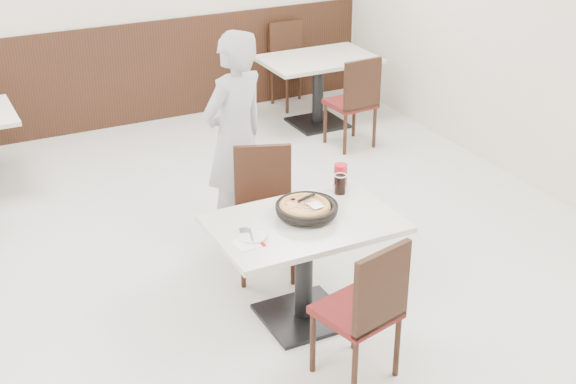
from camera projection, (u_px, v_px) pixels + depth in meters
name	position (u px, v px, depth m)	size (l,w,h in m)	color
floor	(246.00, 278.00, 5.94)	(7.00, 7.00, 0.00)	silver
wainscot_back	(111.00, 78.00, 8.49)	(5.90, 0.03, 1.10)	black
main_table	(304.00, 271.00, 5.31)	(1.20, 0.80, 0.75)	beige
chair_near	(356.00, 308.00, 4.74)	(0.42, 0.42, 0.95)	black
chair_far	(265.00, 216.00, 5.80)	(0.42, 0.42, 0.95)	black
trivet	(300.00, 213.00, 5.20)	(0.12, 0.12, 0.04)	black
pizza_pan	(307.00, 211.00, 5.18)	(0.40, 0.40, 0.01)	black
pizza	(305.00, 208.00, 5.17)	(0.34, 0.34, 0.02)	gold
pizza_server	(316.00, 205.00, 5.14)	(0.08, 0.10, 0.00)	silver
napkin	(247.00, 243.00, 4.88)	(0.16, 0.16, 0.00)	white
side_plate	(253.00, 236.00, 4.94)	(0.18, 0.18, 0.01)	silver
fork	(251.00, 235.00, 4.94)	(0.02, 0.17, 0.00)	silver
cola_glass	(340.00, 185.00, 5.48)	(0.08, 0.08, 0.13)	black
red_cup	(341.00, 175.00, 5.59)	(0.09, 0.09, 0.16)	#B21424
diner_person	(235.00, 139.00, 6.15)	(0.62, 0.41, 1.70)	silver
bg_table_right	(318.00, 91.00, 8.63)	(1.20, 0.80, 0.75)	beige
bg_chair_right_near	(350.00, 101.00, 8.05)	(0.42, 0.42, 0.95)	black
bg_chair_right_far	(294.00, 66.00, 9.12)	(0.42, 0.42, 0.95)	black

